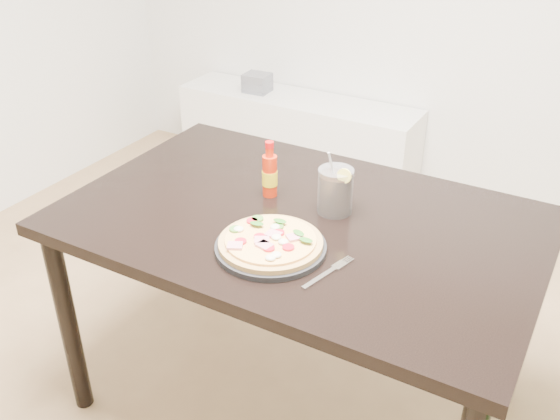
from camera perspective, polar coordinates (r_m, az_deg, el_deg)
The scene contains 8 objects.
dining_table at distance 1.89m, azimuth 1.80°, elevation -2.72°, with size 1.40×0.90×0.75m.
plate at distance 1.69m, azimuth -0.86°, elevation -3.44°, with size 0.30×0.30×0.02m, color black.
pizza at distance 1.68m, azimuth -0.89°, elevation -2.88°, with size 0.28×0.28×0.03m.
hot_sauce_bottle at distance 1.93m, azimuth -0.94°, elevation 3.27°, with size 0.05×0.05×0.18m.
cola_cup at distance 1.85m, azimuth 5.07°, elevation 1.68°, with size 0.11×0.11×0.20m.
fork at distance 1.61m, azimuth 4.55°, elevation -5.63°, with size 0.06×0.19×0.00m.
media_console at distance 3.63m, azimuth 1.54°, elevation 6.49°, with size 1.40×0.34×0.50m, color white.
cd_stack at distance 3.63m, azimuth -2.10°, elevation 11.55°, with size 0.14×0.12×0.10m.
Camera 1 is at (0.77, -0.88, 1.68)m, focal length 40.00 mm.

